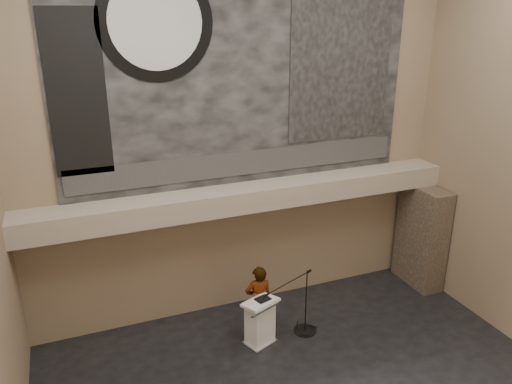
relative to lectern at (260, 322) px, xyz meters
name	(u,v)px	position (x,y,z in m)	size (l,w,h in m)	color
wall_back	(243,137)	(0.29, 1.77, 3.70)	(10.00, 0.02, 8.50)	#896E57
soffit	(249,197)	(0.29, 1.37, 2.40)	(10.00, 0.80, 0.50)	gray
sprinkler_left	(181,219)	(-1.31, 1.32, 2.12)	(0.04, 0.04, 0.06)	#B2893D
sprinkler_right	(324,198)	(2.19, 1.32, 2.12)	(0.04, 0.04, 0.06)	#B2893D
banner	(243,71)	(0.29, 1.74, 5.15)	(8.00, 0.05, 5.00)	black
banner_text_strip	(244,163)	(0.29, 1.70, 3.10)	(7.76, 0.02, 0.55)	#2F2F2F
banner_clock_rim	(156,22)	(-1.51, 1.70, 6.15)	(2.30, 2.30, 0.02)	black
banner_clock_face	(156,22)	(-1.51, 1.68, 6.15)	(1.84, 1.84, 0.02)	silver
banner_building_print	(341,62)	(2.69, 1.70, 5.25)	(2.60, 0.02, 3.60)	black
banner_brick_print	(77,95)	(-3.11, 1.70, 4.85)	(1.10, 0.02, 3.20)	black
stone_pier	(421,236)	(4.94, 0.92, 0.80)	(0.60, 1.40, 2.70)	#3D3126
lectern	(260,322)	(0.00, 0.00, 0.00)	(0.87, 0.75, 1.14)	silver
binder	(263,299)	(0.07, 0.00, 0.56)	(0.31, 0.25, 0.04)	black
papers	(256,303)	(-0.11, -0.06, 0.55)	(0.19, 0.27, 0.01)	silver
speaker_person	(259,300)	(0.13, 0.40, 0.29)	(0.61, 0.40, 1.68)	silver
mic_stand	(304,323)	(1.09, 0.03, -0.30)	(1.51, 0.81, 1.56)	black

